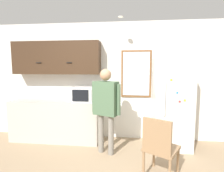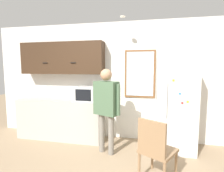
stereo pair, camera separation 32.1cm
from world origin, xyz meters
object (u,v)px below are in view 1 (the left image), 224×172
chair (159,146)px  person (106,103)px  microwave (85,94)px  refrigerator (172,103)px

chair → person: bearing=-8.4°
microwave → refrigerator: 1.87m
microwave → chair: (1.45, -1.21, -0.55)m
refrigerator → chair: 1.30m
refrigerator → chair: bearing=-109.7°
microwave → person: (0.54, -0.50, -0.08)m
person → chair: bearing=-16.4°
person → chair: 1.24m
microwave → chair: bearing=-39.9°
microwave → person: bearing=-42.8°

